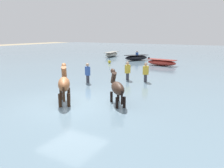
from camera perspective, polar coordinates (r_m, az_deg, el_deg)
The scene contains 11 objects.
ground_plane at distance 10.00m, azimuth -10.33°, elevation -7.13°, with size 120.00×120.00×0.00m, color gray.
water_surface at distance 18.44m, azimuth 10.21°, elevation 2.80°, with size 90.00×90.00×0.43m, color slate.
horse_lead_chestnut at distance 9.76m, azimuth -12.32°, elevation -0.20°, with size 1.50×1.66×2.07m.
horse_trailing_dark_bay at distance 9.35m, azimuth 1.35°, elevation -1.27°, with size 1.41×1.43×1.86m.
boat_far_inshore at distance 21.55m, azimuth 12.71°, elevation 5.47°, with size 2.94×1.29×0.71m.
boat_mid_channel at distance 29.34m, azimuth -0.10°, elevation 7.71°, with size 1.42×3.39×0.59m.
boat_near_starboard at distance 25.33m, azimuth 6.31°, elevation 6.83°, with size 2.47×2.83×1.08m.
person_wading_close at distance 13.67m, azimuth -6.32°, elevation 2.21°, with size 0.37×0.31×1.63m.
person_wading_mid at distance 14.38m, azimuth 4.06°, elevation 2.78°, with size 0.32×0.38×1.63m.
person_onlooker_right at distance 14.01m, azimuth 8.69°, elevation 2.40°, with size 0.37×0.36×1.63m.
channel_buoy at distance 22.58m, azimuth -0.67°, elevation 5.79°, with size 0.30×0.30×0.70m.
Camera 1 is at (6.19, -7.08, 3.40)m, focal length 35.25 mm.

